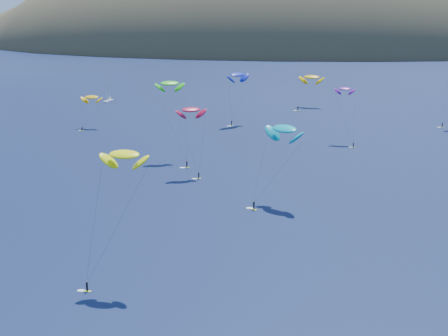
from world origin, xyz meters
TOP-DOWN VIEW (x-y plane):
  - island at (39.40, 562.36)m, footprint 730.00×300.00m
  - sailboat at (-56.88, 221.34)m, footprint 8.29×7.17m
  - kitesurfer_1 at (-46.55, 164.69)m, footprint 8.27×8.97m
  - kitesurfer_2 at (0.57, 36.85)m, footprint 10.99×8.66m
  - kitesurfer_3 at (-7.94, 122.61)m, footprint 12.37×15.29m
  - kitesurfer_4 at (8.20, 177.18)m, footprint 10.48×10.78m
  - kitesurfer_5 at (27.51, 83.30)m, footprint 13.27×13.38m
  - kitesurfer_6 at (47.26, 150.73)m, footprint 7.14×11.31m
  - kitesurfer_9 at (1.36, 104.77)m, footprint 9.04×8.28m
  - kitesurfer_11 at (38.14, 219.62)m, footprint 12.48×15.82m

SIDE VIEW (x-z plane):
  - island at x=39.40m, z-range -115.74..94.26m
  - sailboat at x=-56.88m, z-range -4.11..5.87m
  - kitesurfer_1 at x=-46.55m, z-range 4.64..18.50m
  - kitesurfer_11 at x=38.14m, z-range 5.13..21.49m
  - kitesurfer_6 at x=47.26m, z-range 8.17..28.39m
  - kitesurfer_5 at x=27.51m, z-range 7.62..28.99m
  - kitesurfer_9 at x=1.36m, z-range 8.09..28.97m
  - kitesurfer_4 at x=8.20m, z-range 8.21..30.42m
  - kitesurfer_2 at x=0.57m, z-range 10.35..35.81m
  - kitesurfer_3 at x=-7.94m, z-range 10.38..36.09m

